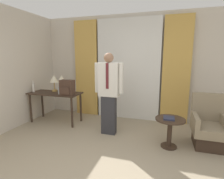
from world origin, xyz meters
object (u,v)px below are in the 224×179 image
object	(u,v)px
person	(109,91)
armchair	(209,128)
side_table	(170,128)
book	(169,118)
table_lamp_left	(54,80)
table_lamp_right	(62,80)
desk	(55,97)
bottle_near_edge	(33,88)
bottle_by_lamp	(59,90)
backpack	(67,88)

from	to	relation	value
person	armchair	size ratio (longest dim) A/B	1.80
side_table	book	bearing A→B (deg)	-138.79
table_lamp_left	side_table	size ratio (longest dim) A/B	0.77
table_lamp_left	table_lamp_right	size ratio (longest dim) A/B	1.00
desk	table_lamp_left	distance (m)	0.45
book	side_table	bearing A→B (deg)	41.21
bottle_near_edge	side_table	world-z (taller)	bottle_near_edge
desk	bottle_near_edge	world-z (taller)	bottle_near_edge
table_lamp_left	person	bearing A→B (deg)	-14.36
bottle_by_lamp	person	size ratio (longest dim) A/B	0.13
bottle_by_lamp	backpack	xyz separation A→B (m)	(0.24, -0.05, 0.08)
bottle_near_edge	backpack	distance (m)	1.02
table_lamp_left	backpack	distance (m)	0.65
side_table	book	size ratio (longest dim) A/B	2.63
table_lamp_right	bottle_by_lamp	world-z (taller)	table_lamp_right
desk	armchair	world-z (taller)	armchair
side_table	armchair	bearing A→B (deg)	22.45
desk	bottle_by_lamp	world-z (taller)	bottle_by_lamp
armchair	person	bearing A→B (deg)	-178.46
bottle_near_edge	bottle_by_lamp	world-z (taller)	bottle_near_edge
person	book	distance (m)	1.29
desk	person	bearing A→B (deg)	-9.98
person	side_table	bearing A→B (deg)	-10.71
backpack	table_lamp_left	bearing A→B (deg)	150.94
backpack	book	xyz separation A→B (m)	(2.25, -0.35, -0.37)
backpack	bottle_by_lamp	bearing A→B (deg)	167.98
backpack	person	xyz separation A→B (m)	(1.04, -0.10, 0.01)
person	book	world-z (taller)	person
table_lamp_left	book	size ratio (longest dim) A/B	2.04
table_lamp_right	armchair	world-z (taller)	table_lamp_right
table_lamp_right	armchair	distance (m)	3.40
bottle_by_lamp	side_table	world-z (taller)	bottle_by_lamp
book	table_lamp_left	bearing A→B (deg)	166.67
bottle_near_edge	book	world-z (taller)	bottle_near_edge
desk	backpack	bearing A→B (deg)	-19.97
table_lamp_right	armchair	xyz separation A→B (m)	(3.30, -0.36, -0.73)
table_lamp_right	side_table	size ratio (longest dim) A/B	0.77
bottle_by_lamp	backpack	world-z (taller)	backpack
side_table	book	distance (m)	0.19
table_lamp_left	side_table	world-z (taller)	table_lamp_left
desk	bottle_near_edge	bearing A→B (deg)	-171.90
table_lamp_right	bottle_near_edge	size ratio (longest dim) A/B	1.54
armchair	table_lamp_left	bearing A→B (deg)	174.18
bottle_near_edge	backpack	xyz separation A→B (m)	(1.02, -0.08, 0.06)
table_lamp_right	person	world-z (taller)	person
bottle_near_edge	side_table	xyz separation A→B (m)	(3.29, -0.41, -0.50)
backpack	book	world-z (taller)	backpack
table_lamp_right	bottle_by_lamp	size ratio (longest dim) A/B	1.91
side_table	table_lamp_left	bearing A→B (deg)	167.21
bottle_near_edge	side_table	distance (m)	3.35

